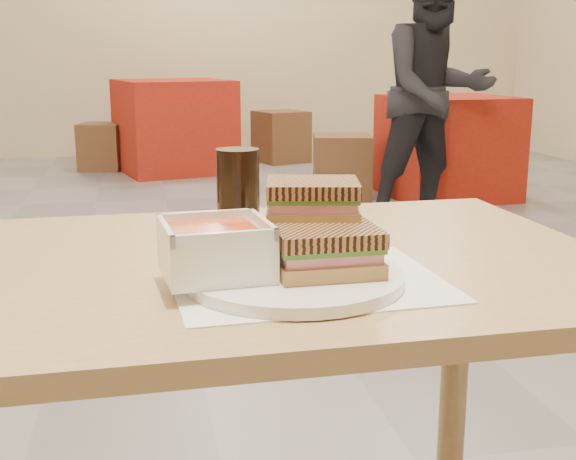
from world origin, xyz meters
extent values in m
cube|color=#A38955|center=(-0.09, -1.88, 0.73)|extent=(1.22, 0.73, 0.03)
cylinder|color=#A38955|center=(0.45, -1.56, 0.36)|extent=(0.06, 0.06, 0.72)
cube|color=white|center=(0.04, -2.00, 0.75)|extent=(0.36, 0.29, 0.00)
cylinder|color=white|center=(0.02, -2.01, 0.76)|extent=(0.28, 0.28, 0.01)
cube|color=white|center=(-0.08, -2.00, 0.79)|extent=(0.14, 0.14, 0.05)
cube|color=#D85927|center=(-0.08, -2.00, 0.82)|extent=(0.11, 0.11, 0.01)
cube|color=white|center=(-0.02, -2.00, 0.83)|extent=(0.02, 0.13, 0.02)
cube|color=white|center=(-0.14, -2.01, 0.83)|extent=(0.02, 0.13, 0.02)
cube|color=white|center=(-0.09, -1.94, 0.83)|extent=(0.13, 0.02, 0.02)
cube|color=white|center=(-0.08, -2.06, 0.83)|extent=(0.13, 0.02, 0.02)
cube|color=tan|center=(0.05, -2.02, 0.78)|extent=(0.13, 0.11, 0.02)
cube|color=#CD7B87|center=(0.05, -2.02, 0.79)|extent=(0.12, 0.10, 0.01)
cube|color=#386B23|center=(0.05, -2.02, 0.80)|extent=(0.13, 0.11, 0.01)
cube|color=brown|center=(0.05, -2.02, 0.82)|extent=(0.13, 0.11, 0.02)
cube|color=tan|center=(0.06, -1.94, 0.83)|extent=(0.14, 0.12, 0.02)
cube|color=#CD7B87|center=(0.06, -1.94, 0.84)|extent=(0.13, 0.11, 0.01)
cube|color=#386B23|center=(0.06, -1.94, 0.85)|extent=(0.14, 0.12, 0.01)
cube|color=brown|center=(0.06, -1.94, 0.86)|extent=(0.14, 0.12, 0.02)
cylinder|color=black|center=(-0.02, -1.76, 0.82)|extent=(0.07, 0.07, 0.14)
cube|color=#AD1406|center=(2.04, 2.23, 0.37)|extent=(0.89, 0.89, 0.73)
cube|color=#AD1406|center=(0.14, 3.84, 0.40)|extent=(1.11, 1.11, 0.81)
cube|color=brown|center=(1.27, 2.33, 0.23)|extent=(0.48, 0.48, 0.46)
cube|color=brown|center=(2.39, 2.59, 0.24)|extent=(0.42, 0.42, 0.47)
cube|color=brown|center=(-0.50, 4.07, 0.21)|extent=(0.46, 0.46, 0.42)
cube|color=brown|center=(1.18, 4.24, 0.25)|extent=(0.56, 0.56, 0.49)
imported|color=black|center=(1.59, 1.40, 0.81)|extent=(0.86, 0.71, 1.62)
camera|label=1|loc=(-0.17, -2.90, 1.04)|focal=46.68mm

